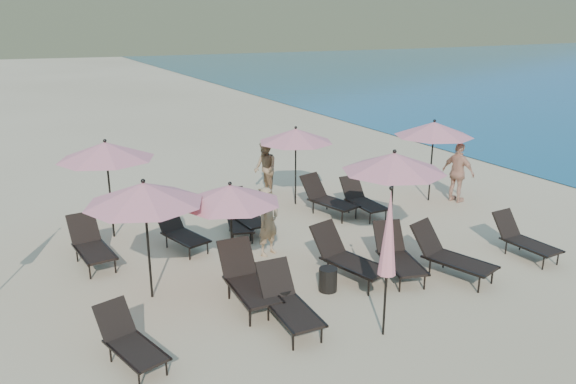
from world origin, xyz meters
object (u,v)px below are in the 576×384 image
side_table_1 (328,279)px  umbrella_open_0 (144,193)px  lounger_0 (129,340)px  umbrella_open_4 (296,135)px  lounger_4 (398,254)px  lounger_6 (91,244)px  umbrella_open_1 (230,194)px  lounger_8 (245,213)px  beachgoer_b (265,168)px  lounger_7 (178,228)px  lounger_3 (347,256)px  lounger_2 (288,301)px  umbrella_closed_0 (389,234)px  lounger_1 (247,279)px  lounger_5 (523,238)px  lounger_11 (362,199)px  beachgoer_a (268,221)px  lounger_9 (239,219)px  umbrella_open_3 (106,151)px  side_table_0 (282,299)px  lounger_12 (449,254)px  umbrella_open_2 (394,162)px  lounger_10 (327,198)px  beachgoer_c (458,173)px

side_table_1 → umbrella_open_0: bearing=157.0°
lounger_0 → umbrella_open_4: umbrella_open_4 is taller
lounger_4 → lounger_6: 6.72m
lounger_0 → lounger_6: bearing=73.3°
umbrella_open_1 → lounger_8: bearing=61.9°
beachgoer_b → lounger_7: bearing=-49.9°
lounger_3 → lounger_2: bearing=-165.3°
lounger_8 → umbrella_closed_0: size_ratio=0.63×
lounger_8 → lounger_2: bearing=-108.6°
lounger_2 → lounger_4: size_ratio=0.95×
lounger_1 → beachgoer_b: 6.92m
lounger_5 → umbrella_open_0: 8.48m
lounger_1 → lounger_6: (-2.36, 3.26, -0.03)m
lounger_6 → lounger_8: lounger_6 is taller
lounger_8 → lounger_11: (3.36, -0.39, -0.01)m
lounger_6 → lounger_2: bearing=-64.6°
lounger_1 → beachgoer_a: bearing=57.1°
lounger_1 → lounger_9: bearing=72.3°
umbrella_open_0 → umbrella_open_4: (5.21, 3.76, -0.09)m
lounger_3 → beachgoer_a: bearing=101.8°
umbrella_open_0 → umbrella_open_3: size_ratio=0.97×
lounger_9 → side_table_0: (-0.79, -3.94, -0.18)m
lounger_12 → umbrella_open_2: (-0.47, 1.44, 1.73)m
umbrella_open_0 → side_table_1: size_ratio=5.02×
lounger_2 → side_table_0: bearing=76.6°
umbrella_open_1 → lounger_0: bearing=-143.5°
side_table_0 → beachgoer_b: beachgoer_b is taller
lounger_10 → beachgoer_a: (-2.65, -1.76, 0.33)m
lounger_5 → lounger_7: size_ratio=0.94×
lounger_0 → side_table_1: bearing=-6.3°
lounger_4 → umbrella_open_4: umbrella_open_4 is taller
beachgoer_c → lounger_11: bearing=69.5°
lounger_5 → umbrella_open_3: bearing=143.1°
umbrella_open_0 → umbrella_open_2: bearing=-5.4°
lounger_7 → lounger_10: 4.39m
lounger_4 → lounger_8: size_ratio=1.06×
lounger_11 → umbrella_open_1: 5.53m
lounger_6 → side_table_0: bearing=-59.9°
lounger_0 → lounger_6: (0.08, 4.22, 0.06)m
lounger_9 → side_table_0: lounger_9 is taller
lounger_2 → beachgoer_c: bearing=29.5°
lounger_9 → umbrella_open_3: bearing=172.3°
lounger_1 → lounger_10: bearing=45.0°
lounger_7 → side_table_1: 4.10m
umbrella_open_3 → beachgoer_a: (2.98, -2.76, -1.40)m
lounger_0 → beachgoer_b: 9.08m
lounger_9 → umbrella_open_1: bearing=-98.9°
lounger_10 → beachgoer_b: beachgoer_b is taller
lounger_5 → umbrella_open_4: bearing=114.1°
lounger_4 → beachgoer_b: bearing=106.1°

